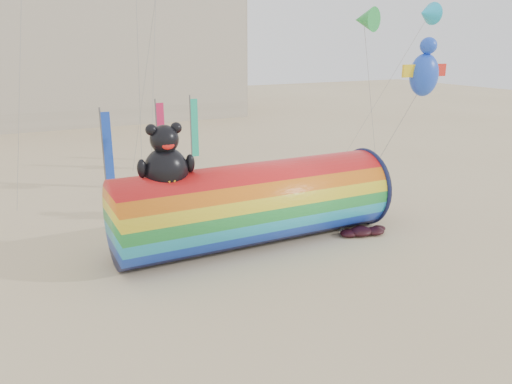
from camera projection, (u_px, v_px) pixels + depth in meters
name	position (u px, v px, depth m)	size (l,w,h in m)	color
ground	(261.00, 253.00, 22.37)	(160.00, 160.00, 0.00)	#CCB58C
windsock_assembly	(254.00, 201.00, 23.09)	(13.09, 3.99, 6.04)	red
kite_handler	(342.00, 216.00, 24.83)	(0.58, 0.38, 1.58)	slate
fabric_bundle	(364.00, 231.00, 24.51)	(2.62, 1.35, 0.41)	#380A10
festival_banners	(156.00, 136.00, 35.55)	(8.12, 4.58, 5.20)	#59595E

